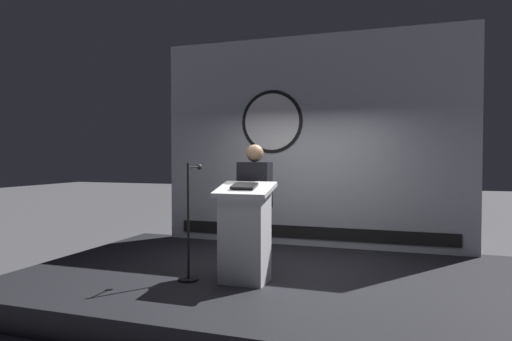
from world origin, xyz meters
The scene contains 6 objects.
ground_plane centered at (0.00, 0.00, 0.00)m, with size 40.00×40.00×0.00m, color #4C4C51.
stage_platform centered at (0.00, 0.00, 0.15)m, with size 6.40×4.00×0.30m, color black.
banner_display centered at (-0.01, 1.85, 1.99)m, with size 5.02×0.12×3.39m.
podium centered at (-0.27, -0.49, 0.86)m, with size 0.64×0.50×1.15m.
speaker_person centered at (-0.31, -0.01, 1.12)m, with size 0.40×0.26×1.60m.
microphone_stand centered at (-0.92, -0.60, 0.77)m, with size 0.24×0.46×1.37m.
Camera 1 is at (1.52, -5.33, 1.75)m, focal length 31.63 mm.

